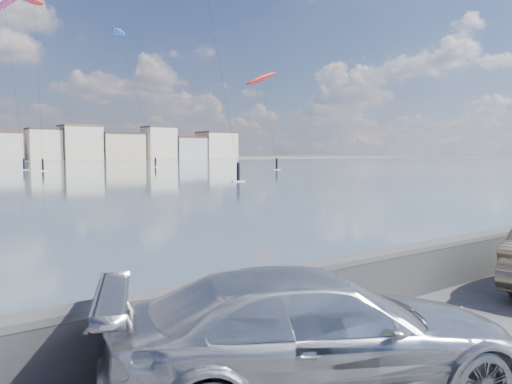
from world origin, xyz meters
The scene contains 6 objects.
seawall centered at (0.00, 2.70, 0.58)m, with size 400.00×0.36×1.08m.
car_silver centered at (-0.45, 0.78, 0.75)m, with size 2.10×5.17×1.50m, color #B1B3B8.
kitesurfer_0 centered at (35.19, 97.64, 27.19)m, with size 7.27×13.77×28.41m.
kitesurfer_3 centered at (12.86, 92.52, 27.91)m, with size 8.29×9.56×31.24m.
kitesurfer_5 centered at (18.06, 93.92, 29.76)m, with size 6.70×19.66×31.70m.
kitesurfer_9 centered at (50.19, 68.73, 15.91)m, with size 8.14×8.62×18.39m.
Camera 1 is at (-4.58, -3.54, 2.95)m, focal length 35.00 mm.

